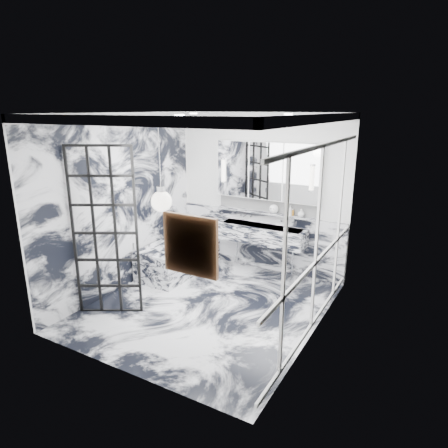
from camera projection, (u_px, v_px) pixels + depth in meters
The scene contains 25 objects.
floor at pixel (209, 306), 6.01m from camera, with size 3.60×3.60×0.00m, color silver.
ceiling at pixel (206, 113), 5.23m from camera, with size 3.60×3.60×0.00m, color white.
wall_back at pixel (260, 193), 7.13m from camera, with size 3.60×3.60×0.00m, color white.
wall_front at pixel (116, 255), 4.12m from camera, with size 3.60×3.60×0.00m, color white.
wall_left at pixel (122, 203), 6.38m from camera, with size 3.60×3.60×0.00m, color white.
wall_right at pixel (319, 233), 4.87m from camera, with size 3.60×3.60×0.00m, color white.
marble_clad_back at pixel (259, 240), 7.35m from camera, with size 3.18×0.05×1.05m, color silver.
marble_clad_left at pixel (123, 207), 6.39m from camera, with size 0.02×3.56×2.68m, color silver.
panel_molding at pixel (317, 240), 4.90m from camera, with size 0.03×3.40×2.30m, color white.
soap_bottle_a at pixel (287, 209), 6.85m from camera, with size 0.08×0.08×0.20m, color #8C5919.
soap_bottle_b at pixel (290, 210), 6.83m from camera, with size 0.08×0.08×0.18m, color #4C4C51.
soap_bottle_c at pixel (301, 213), 6.74m from camera, with size 0.11×0.11×0.14m, color silver.
face_pot at pixel (274, 209), 6.97m from camera, with size 0.17×0.17×0.17m, color white.
amber_bottle at pixel (293, 213), 6.81m from camera, with size 0.04×0.04×0.10m, color #8C5919.
flower_vase at pixel (169, 255), 6.36m from camera, with size 0.08×0.08×0.12m, color silver.
crittall_door at pixel (105, 233), 5.53m from camera, with size 0.88×0.04×2.40m, color black, non-canonical shape.
artwork at pixel (190, 245), 3.65m from camera, with size 0.47×0.05×0.47m, color #B36312.
pendant_light at pixel (161, 201), 4.36m from camera, with size 0.23×0.23×0.23m, color white.
trough_sink at pixel (262, 234), 7.04m from camera, with size 1.60×0.45×0.30m, color silver.
ledge at pixel (266, 213), 7.08m from camera, with size 1.90×0.14×0.04m, color silver.
subway_tile at pixel (267, 205), 7.09m from camera, with size 1.90×0.03×0.23m, color white.
mirror_cabinet at pixel (267, 171), 6.88m from camera, with size 1.90×0.16×1.00m, color white.
sconce_left at pixel (223, 170), 7.19m from camera, with size 0.07×0.07×0.40m, color white.
sconce_right at pixel (312, 178), 6.42m from camera, with size 0.07×0.07×0.40m, color white.
bathtub at pixel (179, 256), 7.24m from camera, with size 0.75×1.65×0.55m, color silver.
Camera 1 is at (2.88, -4.61, 2.86)m, focal length 32.00 mm.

